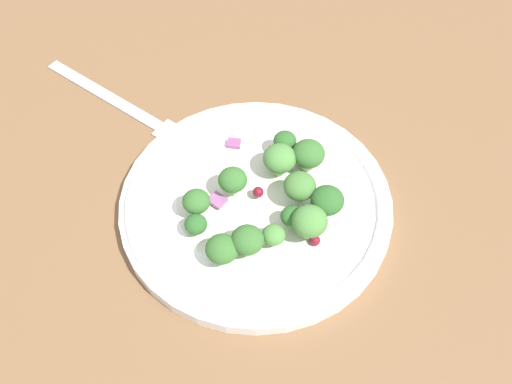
% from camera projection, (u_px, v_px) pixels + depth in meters
% --- Properties ---
extents(ground_plane, '(1.80, 1.80, 0.02)m').
position_uv_depth(ground_plane, '(238.00, 238.00, 0.58)').
color(ground_plane, brown).
extents(plate, '(0.24, 0.24, 0.02)m').
position_uv_depth(plate, '(256.00, 204.00, 0.58)').
color(plate, white).
rests_on(plate, ground_plane).
extents(dressing_pool, '(0.14, 0.14, 0.00)m').
position_uv_depth(dressing_pool, '(256.00, 201.00, 0.58)').
color(dressing_pool, white).
rests_on(dressing_pool, plate).
extents(broccoli_floret_0, '(0.03, 0.03, 0.03)m').
position_uv_depth(broccoli_floret_0, '(327.00, 201.00, 0.55)').
color(broccoli_floret_0, '#9EC684').
rests_on(broccoli_floret_0, plate).
extents(broccoli_floret_1, '(0.03, 0.03, 0.03)m').
position_uv_depth(broccoli_floret_1, '(247.00, 240.00, 0.53)').
color(broccoli_floret_1, '#ADD18E').
rests_on(broccoli_floret_1, plate).
extents(broccoli_floret_2, '(0.03, 0.03, 0.03)m').
position_uv_depth(broccoli_floret_2, '(308.00, 154.00, 0.58)').
color(broccoli_floret_2, '#8EB77A').
rests_on(broccoli_floret_2, plate).
extents(broccoli_floret_3, '(0.03, 0.03, 0.03)m').
position_uv_depth(broccoli_floret_3, '(310.00, 222.00, 0.54)').
color(broccoli_floret_3, '#ADD18E').
rests_on(broccoli_floret_3, plate).
extents(broccoli_floret_4, '(0.03, 0.03, 0.03)m').
position_uv_depth(broccoli_floret_4, '(300.00, 187.00, 0.56)').
color(broccoli_floret_4, '#8EB77A').
rests_on(broccoli_floret_4, plate).
extents(broccoli_floret_5, '(0.02, 0.02, 0.02)m').
position_uv_depth(broccoli_floret_5, '(292.00, 217.00, 0.55)').
color(broccoli_floret_5, '#9EC684').
rests_on(broccoli_floret_5, plate).
extents(broccoli_floret_6, '(0.02, 0.02, 0.02)m').
position_uv_depth(broccoli_floret_6, '(196.00, 202.00, 0.55)').
color(broccoli_floret_6, '#8EB77A').
rests_on(broccoli_floret_6, plate).
extents(broccoli_floret_7, '(0.03, 0.03, 0.03)m').
position_uv_depth(broccoli_floret_7, '(222.00, 249.00, 0.53)').
color(broccoli_floret_7, '#9EC684').
rests_on(broccoli_floret_7, plate).
extents(broccoli_floret_8, '(0.02, 0.02, 0.02)m').
position_uv_depth(broccoli_floret_8, '(196.00, 225.00, 0.55)').
color(broccoli_floret_8, '#ADD18E').
rests_on(broccoli_floret_8, plate).
extents(broccoli_floret_9, '(0.02, 0.02, 0.02)m').
position_uv_depth(broccoli_floret_9, '(276.00, 232.00, 0.54)').
color(broccoli_floret_9, '#9EC684').
rests_on(broccoli_floret_9, plate).
extents(broccoli_floret_10, '(0.03, 0.03, 0.03)m').
position_uv_depth(broccoli_floret_10, '(282.00, 160.00, 0.58)').
color(broccoli_floret_10, '#9EC684').
rests_on(broccoli_floret_10, plate).
extents(broccoli_floret_11, '(0.02, 0.02, 0.02)m').
position_uv_depth(broccoli_floret_11, '(285.00, 141.00, 0.59)').
color(broccoli_floret_11, '#ADD18E').
rests_on(broccoli_floret_11, plate).
extents(broccoli_floret_12, '(0.03, 0.03, 0.03)m').
position_uv_depth(broccoli_floret_12, '(233.00, 180.00, 0.56)').
color(broccoli_floret_12, '#8EB77A').
rests_on(broccoli_floret_12, plate).
extents(cranberry_0, '(0.01, 0.01, 0.01)m').
position_uv_depth(cranberry_0, '(315.00, 241.00, 0.55)').
color(cranberry_0, maroon).
rests_on(cranberry_0, plate).
extents(cranberry_1, '(0.01, 0.01, 0.01)m').
position_uv_depth(cranberry_1, '(318.00, 223.00, 0.55)').
color(cranberry_1, maroon).
rests_on(cranberry_1, plate).
extents(cranberry_2, '(0.01, 0.01, 0.01)m').
position_uv_depth(cranberry_2, '(255.00, 190.00, 0.57)').
color(cranberry_2, maroon).
rests_on(cranberry_2, plate).
extents(onion_bit_0, '(0.02, 0.01, 0.00)m').
position_uv_depth(onion_bit_0, '(307.00, 162.00, 0.59)').
color(onion_bit_0, '#934C84').
rests_on(onion_bit_0, plate).
extents(onion_bit_1, '(0.01, 0.01, 0.00)m').
position_uv_depth(onion_bit_1, '(217.00, 200.00, 0.57)').
color(onion_bit_1, '#A35B93').
rests_on(onion_bit_1, plate).
extents(onion_bit_2, '(0.01, 0.02, 0.00)m').
position_uv_depth(onion_bit_2, '(234.00, 144.00, 0.61)').
color(onion_bit_2, '#934C84').
rests_on(onion_bit_2, plate).
extents(onion_bit_3, '(0.02, 0.02, 0.00)m').
position_uv_depth(onion_bit_3, '(276.00, 154.00, 0.60)').
color(onion_bit_3, '#934C84').
rests_on(onion_bit_3, plate).
extents(fork, '(0.03, 0.19, 0.01)m').
position_uv_depth(fork, '(126.00, 106.00, 0.66)').
color(fork, silver).
rests_on(fork, ground_plane).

